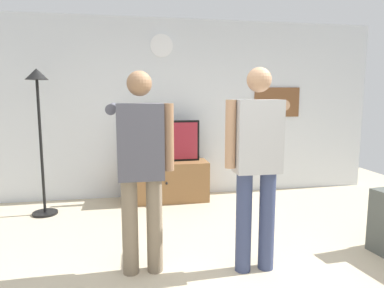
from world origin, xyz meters
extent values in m
cube|color=silver|center=(0.00, 2.95, 1.35)|extent=(6.40, 0.10, 2.70)
cube|color=olive|center=(-0.22, 2.60, 0.30)|extent=(1.27, 0.44, 0.59)
sphere|color=black|center=(-0.22, 2.37, 0.32)|extent=(0.04, 0.04, 0.04)
cube|color=black|center=(-0.22, 2.65, 0.89)|extent=(1.04, 0.06, 0.61)
cube|color=maroon|center=(-0.22, 2.62, 0.89)|extent=(0.98, 0.01, 0.55)
cylinder|color=white|center=(-0.22, 2.89, 2.30)|extent=(0.33, 0.03, 0.33)
cube|color=brown|center=(1.63, 2.90, 1.45)|extent=(0.76, 0.04, 0.47)
cylinder|color=black|center=(-1.85, 2.30, 0.01)|extent=(0.32, 0.32, 0.03)
cylinder|color=black|center=(-1.85, 2.30, 0.89)|extent=(0.04, 0.04, 1.73)
cone|color=black|center=(-1.85, 2.30, 1.83)|extent=(0.28, 0.28, 0.14)
cylinder|color=#7A6B56|center=(-0.73, 0.56, 0.43)|extent=(0.14, 0.14, 0.85)
cylinder|color=#7A6B56|center=(-0.52, 0.56, 0.43)|extent=(0.14, 0.14, 0.85)
cube|color=#4C4C56|center=(-0.63, 0.56, 1.17)|extent=(0.39, 0.22, 0.65)
sphere|color=#8C6647|center=(-0.63, 0.56, 1.66)|extent=(0.21, 0.21, 0.21)
cylinder|color=#4C4C56|center=(-0.86, 0.85, 1.45)|extent=(0.09, 0.58, 0.09)
cube|color=white|center=(-0.86, 1.17, 1.45)|extent=(0.04, 0.12, 0.04)
cylinder|color=#8C6647|center=(-0.39, 0.56, 1.21)|extent=(0.09, 0.09, 0.58)
cylinder|color=#384266|center=(0.26, 0.42, 0.45)|extent=(0.14, 0.14, 0.90)
cylinder|color=#384266|center=(0.48, 0.42, 0.45)|extent=(0.14, 0.14, 0.90)
cube|color=#B7B7B7|center=(0.37, 0.42, 1.21)|extent=(0.39, 0.22, 0.63)
sphere|color=tan|center=(0.37, 0.42, 1.69)|extent=(0.21, 0.21, 0.21)
cylinder|color=tan|center=(0.12, 0.42, 1.24)|extent=(0.09, 0.09, 0.58)
cylinder|color=tan|center=(0.61, 0.71, 1.48)|extent=(0.09, 0.58, 0.09)
cube|color=white|center=(0.61, 1.03, 1.48)|extent=(0.04, 0.12, 0.04)
camera|label=1|loc=(-0.71, -2.35, 1.57)|focal=32.05mm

